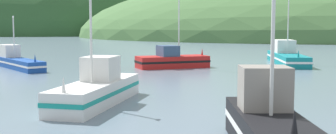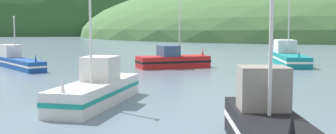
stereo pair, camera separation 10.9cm
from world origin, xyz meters
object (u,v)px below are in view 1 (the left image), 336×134
(fishing_boat_red, at_px, (172,60))
(fishing_boat_blue, at_px, (14,61))
(fishing_boat_white, at_px, (97,89))
(fishing_boat_teal, at_px, (286,56))
(fishing_boat_black, at_px, (267,125))

(fishing_boat_red, bearing_deg, fishing_boat_blue, 159.21)
(fishing_boat_white, bearing_deg, fishing_boat_teal, 157.79)
(fishing_boat_red, bearing_deg, fishing_boat_black, -104.23)
(fishing_boat_teal, relative_size, fishing_boat_red, 1.50)
(fishing_boat_black, xyz_separation_m, fishing_boat_blue, (-14.38, 29.45, -0.22))
(fishing_boat_blue, bearing_deg, fishing_boat_red, 52.25)
(fishing_boat_red, bearing_deg, fishing_boat_teal, -0.71)
(fishing_boat_blue, distance_m, fishing_boat_red, 15.18)
(fishing_boat_black, height_order, fishing_boat_white, fishing_boat_black)
(fishing_boat_teal, height_order, fishing_boat_red, fishing_boat_red)
(fishing_boat_blue, xyz_separation_m, fishing_boat_white, (8.62, -20.30, 0.12))
(fishing_boat_teal, height_order, fishing_boat_blue, fishing_boat_teal)
(fishing_boat_teal, relative_size, fishing_boat_blue, 1.04)
(fishing_boat_white, bearing_deg, fishing_boat_red, -179.32)
(fishing_boat_teal, height_order, fishing_boat_black, fishing_boat_black)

